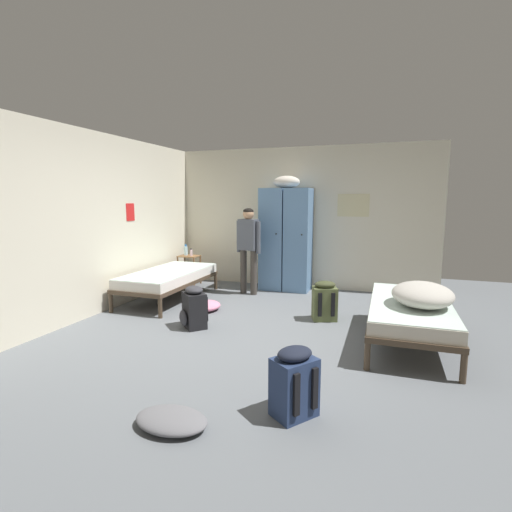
# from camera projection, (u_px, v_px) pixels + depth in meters

# --- Properties ---
(ground_plane) EXTENTS (9.06, 9.06, 0.00)m
(ground_plane) POSITION_uv_depth(u_px,v_px,m) (248.00, 336.00, 4.69)
(ground_plane) COLOR slate
(room_backdrop) EXTENTS (4.90, 5.72, 2.61)m
(room_backdrop) POSITION_uv_depth(u_px,v_px,m) (201.00, 221.00, 6.15)
(room_backdrop) COLOR beige
(room_backdrop) RESTS_ON ground_plane
(locker_bank) EXTENTS (0.90, 0.55, 2.07)m
(locker_bank) POSITION_uv_depth(u_px,v_px,m) (286.00, 237.00, 7.00)
(locker_bank) COLOR #5B84B2
(locker_bank) RESTS_ON ground_plane
(shelf_unit) EXTENTS (0.38, 0.30, 0.57)m
(shelf_unit) POSITION_uv_depth(u_px,v_px,m) (189.00, 267.00, 7.50)
(shelf_unit) COLOR brown
(shelf_unit) RESTS_ON ground_plane
(bed_right) EXTENTS (0.90, 1.90, 0.49)m
(bed_right) POSITION_uv_depth(u_px,v_px,m) (410.00, 311.00, 4.43)
(bed_right) COLOR #473828
(bed_right) RESTS_ON ground_plane
(bed_left_rear) EXTENTS (0.90, 1.90, 0.49)m
(bed_left_rear) POSITION_uv_depth(u_px,v_px,m) (169.00, 277.00, 6.33)
(bed_left_rear) COLOR #473828
(bed_left_rear) RESTS_ON ground_plane
(bedding_heap) EXTENTS (0.65, 0.81, 0.26)m
(bedding_heap) POSITION_uv_depth(u_px,v_px,m) (422.00, 294.00, 4.22)
(bedding_heap) COLOR #B7B2A8
(bedding_heap) RESTS_ON bed_right
(person_traveler) EXTENTS (0.47, 0.25, 1.50)m
(person_traveler) POSITION_uv_depth(u_px,v_px,m) (248.00, 243.00, 6.66)
(person_traveler) COLOR #3D3833
(person_traveler) RESTS_ON ground_plane
(water_bottle) EXTENTS (0.07, 0.07, 0.21)m
(water_bottle) POSITION_uv_depth(u_px,v_px,m) (186.00, 250.00, 7.49)
(water_bottle) COLOR #B2DBEA
(water_bottle) RESTS_ON shelf_unit
(lotion_bottle) EXTENTS (0.05, 0.05, 0.15)m
(lotion_bottle) POSITION_uv_depth(u_px,v_px,m) (191.00, 253.00, 7.39)
(lotion_bottle) COLOR beige
(lotion_bottle) RESTS_ON shelf_unit
(backpack_black) EXTENTS (0.42, 0.42, 0.55)m
(backpack_black) POSITION_uv_depth(u_px,v_px,m) (194.00, 308.00, 4.96)
(backpack_black) COLOR black
(backpack_black) RESTS_ON ground_plane
(backpack_navy) EXTENTS (0.42, 0.41, 0.55)m
(backpack_navy) POSITION_uv_depth(u_px,v_px,m) (293.00, 383.00, 2.94)
(backpack_navy) COLOR navy
(backpack_navy) RESTS_ON ground_plane
(backpack_olive) EXTENTS (0.38, 0.40, 0.55)m
(backpack_olive) POSITION_uv_depth(u_px,v_px,m) (324.00, 301.00, 5.29)
(backpack_olive) COLOR #566038
(backpack_olive) RESTS_ON ground_plane
(clothes_pile_grey) EXTENTS (0.56, 0.37, 0.11)m
(clothes_pile_grey) POSITION_uv_depth(u_px,v_px,m) (171.00, 420.00, 2.80)
(clothes_pile_grey) COLOR slate
(clothes_pile_grey) RESTS_ON ground_plane
(clothes_pile_pink) EXTENTS (0.45, 0.49, 0.14)m
(clothes_pile_pink) POSITION_uv_depth(u_px,v_px,m) (205.00, 306.00, 5.77)
(clothes_pile_pink) COLOR pink
(clothes_pile_pink) RESTS_ON ground_plane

